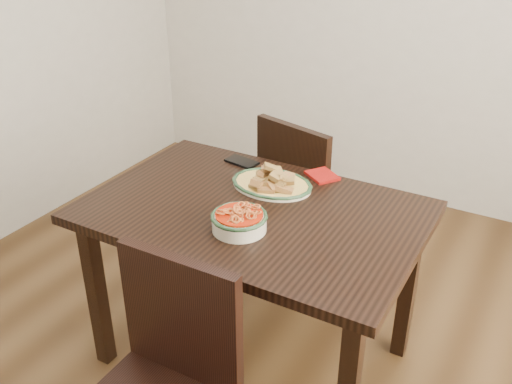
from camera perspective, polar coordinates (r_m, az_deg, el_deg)
The scene contains 8 objects.
floor at distance 2.68m, azimuth -0.36°, elevation -15.08°, with size 3.50×3.50×0.00m, color #3A2612.
dining_table at distance 2.24m, azimuth -0.25°, elevation -3.64°, with size 1.28×0.85×0.75m.
chair_far at distance 2.84m, azimuth 4.95°, elevation -0.18°, with size 0.51×0.51×0.89m.
chair_near at distance 1.86m, azimuth -9.21°, elevation -18.13°, with size 0.42×0.42×0.89m.
fish_plate at distance 2.33m, azimuth 1.60°, elevation 1.52°, with size 0.34×0.26×0.11m.
noodle_bowl at distance 2.03m, azimuth -1.69°, elevation -2.74°, with size 0.21×0.21×0.08m.
smartphone at distance 2.56m, azimuth -1.45°, elevation 3.05°, with size 0.15×0.08×0.01m, color black.
napkin at distance 2.45m, azimuth 6.63°, elevation 1.65°, with size 0.13×0.11×0.01m, color #99100B.
Camera 1 is at (0.99, -1.70, 1.82)m, focal length 40.00 mm.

